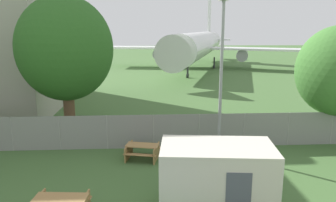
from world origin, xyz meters
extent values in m
cylinder|color=gray|center=(-7.64, 11.46, 0.96)|extent=(0.07, 0.07, 1.91)
cylinder|color=gray|center=(-5.09, 11.46, 0.96)|extent=(0.07, 0.07, 1.91)
cylinder|color=gray|center=(-2.55, 11.46, 0.96)|extent=(0.07, 0.07, 1.91)
cylinder|color=gray|center=(0.00, 11.46, 0.96)|extent=(0.07, 0.07, 1.91)
cylinder|color=gray|center=(2.55, 11.46, 0.96)|extent=(0.07, 0.07, 1.91)
cylinder|color=gray|center=(5.09, 11.46, 0.96)|extent=(0.07, 0.07, 1.91)
cylinder|color=gray|center=(7.64, 11.46, 0.96)|extent=(0.07, 0.07, 1.91)
cylinder|color=gray|center=(10.18, 11.46, 0.96)|extent=(0.07, 0.07, 1.91)
cube|color=gray|center=(0.00, 11.46, 0.96)|extent=(56.00, 0.01, 1.91)
cylinder|color=white|center=(7.85, 47.14, 3.87)|extent=(12.74, 30.82, 4.04)
cone|color=white|center=(2.84, 30.37, 3.87)|extent=(5.03, 5.03, 4.04)
cone|color=white|center=(13.00, 64.39, 3.87)|extent=(4.93, 5.88, 3.64)
cube|color=white|center=(16.90, 46.05, 3.27)|extent=(14.47, 9.75, 0.30)
cylinder|color=#939399|center=(15.00, 46.99, 2.21)|extent=(2.78, 4.01, 1.82)
cube|color=white|center=(-0.32, 51.19, 3.27)|extent=(14.42, 6.38, 0.30)
cylinder|color=#939399|center=(1.79, 50.94, 2.21)|extent=(2.78, 4.01, 1.82)
cube|color=white|center=(11.99, 61.00, 8.93)|extent=(1.27, 3.55, 6.06)
cube|color=white|center=(11.93, 60.80, 4.28)|extent=(9.45, 5.64, 0.20)
cylinder|color=#2D2D33|center=(4.97, 37.50, 0.93)|extent=(0.24, 0.24, 1.85)
cylinder|color=#2D2D33|center=(4.97, 37.50, 0.28)|extent=(0.45, 0.62, 0.56)
cylinder|color=#2D2D33|center=(10.61, 47.92, 0.93)|extent=(0.24, 0.24, 1.85)
cylinder|color=#2D2D33|center=(10.61, 47.92, 0.28)|extent=(0.45, 0.62, 0.56)
cylinder|color=#2D2D33|center=(5.97, 49.31, 0.93)|extent=(0.24, 0.24, 1.85)
cylinder|color=#2D2D33|center=(5.97, 49.31, 0.28)|extent=(0.45, 0.62, 0.56)
cube|color=beige|center=(2.21, 5.06, 1.23)|extent=(4.27, 2.68, 2.45)
cube|color=#4C515B|center=(2.70, 3.86, 1.00)|extent=(0.84, 0.12, 1.90)
cube|color=#A37A47|center=(-3.35, 4.78, 0.74)|extent=(1.92, 0.92, 0.04)
cube|color=#A37A47|center=(-3.30, 5.34, 0.44)|extent=(1.87, 0.45, 0.04)
cube|color=#A37A47|center=(-0.58, 9.92, 0.74)|extent=(1.78, 1.11, 0.04)
cube|color=#A37A47|center=(-0.46, 10.46, 0.44)|extent=(1.68, 0.64, 0.04)
cube|color=#A37A47|center=(-0.71, 9.37, 0.44)|extent=(1.68, 0.64, 0.04)
cube|color=#A37A47|center=(0.13, 9.75, 0.37)|extent=(0.37, 1.38, 0.74)
cube|color=#A37A47|center=(-1.29, 10.08, 0.37)|extent=(0.37, 1.38, 0.74)
cylinder|color=brown|center=(10.46, 11.95, 1.10)|extent=(0.56, 0.56, 2.20)
cylinder|color=brown|center=(-5.08, 13.82, 1.50)|extent=(0.67, 0.67, 3.00)
ellipsoid|color=#2D6023|center=(-5.08, 13.82, 5.37)|extent=(5.59, 5.59, 6.14)
cylinder|color=#99999E|center=(3.48, 10.58, 3.93)|extent=(0.16, 0.16, 7.86)
camera|label=1|loc=(-0.20, -5.84, 6.55)|focal=35.00mm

